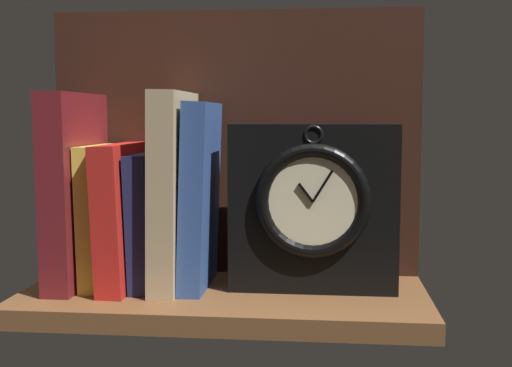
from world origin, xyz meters
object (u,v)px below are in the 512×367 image
framed_clock (313,206)px  book_blue_modern (200,195)px  book_maroon_dawkins (76,189)px  book_yellow_seinlanguage (101,215)px  book_red_requiem (124,215)px  book_tan_shortstories (174,190)px  book_navy_bierce (149,220)px

framed_clock → book_blue_modern: bearing=179.6°
book_maroon_dawkins → book_yellow_seinlanguage: bearing=0.0°
book_red_requiem → book_tan_shortstories: 7.54cm
book_blue_modern → framed_clock: size_ratio=1.13×
book_blue_modern → framed_clock: (14.66, -0.11, -1.21)cm
book_red_requiem → book_yellow_seinlanguage: bearing=180.0°
book_maroon_dawkins → book_tan_shortstories: size_ratio=0.99×
framed_clock → book_yellow_seinlanguage: bearing=179.8°
book_tan_shortstories → book_blue_modern: book_tan_shortstories is taller
book_yellow_seinlanguage → book_red_requiem: 3.16cm
book_blue_modern → framed_clock: book_blue_modern is taller
book_maroon_dawkins → book_navy_bierce: 10.59cm
book_maroon_dawkins → framed_clock: bearing=-0.2°
book_yellow_seinlanguage → framed_clock: 28.12cm
book_red_requiem → book_tan_shortstories: book_tan_shortstories is taller
book_tan_shortstories → book_red_requiem: bearing=180.0°
book_yellow_seinlanguage → book_red_requiem: size_ratio=0.99×
framed_clock → book_maroon_dawkins: bearing=179.8°
book_navy_bierce → framed_clock: (21.55, -0.11, 2.10)cm
book_yellow_seinlanguage → book_navy_bierce: 6.54cm
book_tan_shortstories → book_blue_modern: bearing=0.0°
book_maroon_dawkins → book_blue_modern: (16.74, 0.00, -0.60)cm
book_yellow_seinlanguage → framed_clock: (28.07, -0.11, 1.58)cm
book_yellow_seinlanguage → book_navy_bierce: bearing=0.0°
book_red_requiem → book_tan_shortstories: (6.75, 0.00, 3.37)cm
book_maroon_dawkins → framed_clock: 31.45cm
book_maroon_dawkins → book_tan_shortstories: bearing=0.0°
book_maroon_dawkins → book_red_requiem: 7.27cm
book_blue_modern → framed_clock: 14.71cm
book_navy_bierce → framed_clock: size_ratio=0.82×
book_navy_bierce → book_blue_modern: bearing=0.0°
book_yellow_seinlanguage → framed_clock: bearing=-0.2°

